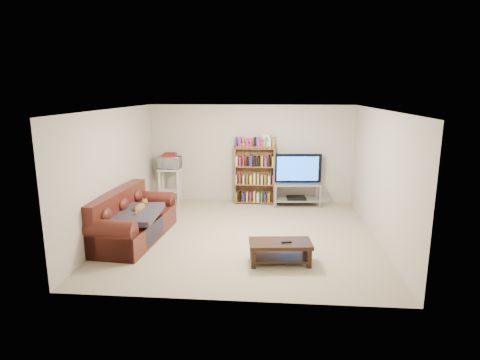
# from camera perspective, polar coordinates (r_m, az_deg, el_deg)

# --- Properties ---
(floor) EXTENTS (5.00, 5.00, 0.00)m
(floor) POSITION_cam_1_polar(r_m,az_deg,el_deg) (7.84, 0.49, -7.80)
(floor) COLOR tan
(floor) RESTS_ON ground
(ceiling) EXTENTS (5.00, 5.00, 0.00)m
(ceiling) POSITION_cam_1_polar(r_m,az_deg,el_deg) (7.36, 0.53, 10.00)
(ceiling) COLOR white
(ceiling) RESTS_ON ground
(wall_back) EXTENTS (5.00, 0.00, 5.00)m
(wall_back) POSITION_cam_1_polar(r_m,az_deg,el_deg) (9.96, 1.58, 3.74)
(wall_back) COLOR beige
(wall_back) RESTS_ON ground
(wall_front) EXTENTS (5.00, 0.00, 5.00)m
(wall_front) POSITION_cam_1_polar(r_m,az_deg,el_deg) (5.10, -1.60, -4.93)
(wall_front) COLOR beige
(wall_front) RESTS_ON ground
(wall_left) EXTENTS (0.00, 5.00, 5.00)m
(wall_left) POSITION_cam_1_polar(r_m,az_deg,el_deg) (8.08, -17.46, 1.07)
(wall_left) COLOR beige
(wall_left) RESTS_ON ground
(wall_right) EXTENTS (0.00, 5.00, 5.00)m
(wall_right) POSITION_cam_1_polar(r_m,az_deg,el_deg) (7.74, 19.30, 0.45)
(wall_right) COLOR beige
(wall_right) RESTS_ON ground
(sofa) EXTENTS (1.09, 2.21, 0.91)m
(sofa) POSITION_cam_1_polar(r_m,az_deg,el_deg) (7.82, -15.37, -5.85)
(sofa) COLOR #471912
(sofa) RESTS_ON floor
(blanket) EXTENTS (0.83, 1.07, 0.19)m
(blanket) POSITION_cam_1_polar(r_m,az_deg,el_deg) (7.55, -14.65, -4.73)
(blanket) COLOR #332C38
(blanket) RESTS_ON sofa
(cat) EXTENTS (0.28, 0.60, 0.17)m
(cat) POSITION_cam_1_polar(r_m,az_deg,el_deg) (7.70, -14.10, -3.89)
(cat) COLOR brown
(cat) RESTS_ON sofa
(coffee_table) EXTENTS (1.05, 0.60, 0.36)m
(coffee_table) POSITION_cam_1_polar(r_m,az_deg,el_deg) (6.58, 5.73, -9.63)
(coffee_table) COLOR black
(coffee_table) RESTS_ON floor
(remote) EXTENTS (0.17, 0.08, 0.02)m
(remote) POSITION_cam_1_polar(r_m,az_deg,el_deg) (6.50, 6.61, -8.76)
(remote) COLOR black
(remote) RESTS_ON coffee_table
(tv_stand) EXTENTS (1.16, 0.60, 0.56)m
(tv_stand) POSITION_cam_1_polar(r_m,az_deg,el_deg) (9.78, 8.03, -1.48)
(tv_stand) COLOR #999EA3
(tv_stand) RESTS_ON floor
(television) EXTENTS (1.21, 0.27, 0.69)m
(television) POSITION_cam_1_polar(r_m,az_deg,el_deg) (9.66, 8.13, 1.57)
(television) COLOR black
(television) RESTS_ON tv_stand
(dvd_player) EXTENTS (0.47, 0.35, 0.06)m
(dvd_player) POSITION_cam_1_polar(r_m,az_deg,el_deg) (9.82, 8.00, -2.53)
(dvd_player) COLOR black
(dvd_player) RESTS_ON tv_stand
(bookshelf) EXTENTS (0.99, 0.32, 1.43)m
(bookshelf) POSITION_cam_1_polar(r_m,az_deg,el_deg) (9.82, 2.10, 0.87)
(bookshelf) COLOR brown
(bookshelf) RESTS_ON floor
(shelf_clutter) EXTENTS (0.73, 0.22, 0.28)m
(shelf_clutter) POSITION_cam_1_polar(r_m,az_deg,el_deg) (9.70, 2.72, 5.50)
(shelf_clutter) COLOR silver
(shelf_clutter) RESTS_ON bookshelf
(microwave_stand) EXTENTS (0.54, 0.39, 0.86)m
(microwave_stand) POSITION_cam_1_polar(r_m,az_deg,el_deg) (10.05, -9.88, -0.13)
(microwave_stand) COLOR silver
(microwave_stand) RESTS_ON floor
(microwave) EXTENTS (0.53, 0.36, 0.29)m
(microwave) POSITION_cam_1_polar(r_m,az_deg,el_deg) (9.96, -9.98, 2.44)
(microwave) COLOR silver
(microwave) RESTS_ON microwave_stand
(game_boxes) EXTENTS (0.31, 0.28, 0.05)m
(game_boxes) POSITION_cam_1_polar(r_m,az_deg,el_deg) (9.93, -10.02, 3.42)
(game_boxes) COLOR maroon
(game_boxes) RESTS_ON microwave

